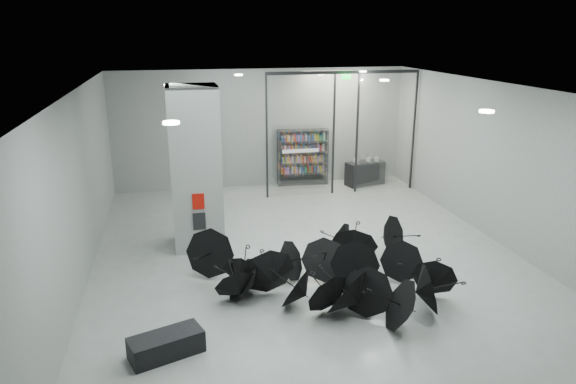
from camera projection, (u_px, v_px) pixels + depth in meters
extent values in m
plane|color=gray|center=(315.00, 268.00, 12.09)|extent=(14.00, 14.00, 0.00)
cube|color=slate|center=(318.00, 92.00, 10.91)|extent=(10.00, 14.00, 0.02)
cube|color=slate|center=(262.00, 128.00, 18.03)|extent=(10.00, 0.02, 4.00)
cube|color=slate|center=(73.00, 200.00, 10.47)|extent=(0.02, 14.00, 4.00)
cube|color=slate|center=(519.00, 172.00, 12.53)|extent=(0.02, 14.00, 4.00)
cube|color=slate|center=(195.00, 168.00, 12.85)|extent=(1.20, 1.20, 4.00)
cube|color=#A50A07|center=(198.00, 201.00, 12.46)|extent=(0.28, 0.04, 0.38)
cube|color=black|center=(199.00, 221.00, 12.61)|extent=(0.30, 0.03, 0.42)
cube|color=#0CE533|center=(346.00, 77.00, 16.40)|extent=(0.30, 0.06, 0.15)
cube|color=silver|center=(301.00, 135.00, 16.84)|extent=(2.20, 0.02, 3.95)
cube|color=silver|center=(386.00, 132.00, 17.44)|extent=(2.00, 0.02, 3.95)
cube|color=black|center=(267.00, 137.00, 16.61)|extent=(0.06, 0.06, 4.00)
cube|color=black|center=(334.00, 134.00, 17.06)|extent=(0.06, 0.06, 4.00)
cube|color=black|center=(357.00, 133.00, 17.23)|extent=(0.06, 0.06, 4.00)
cube|color=black|center=(414.00, 131.00, 17.64)|extent=(0.06, 0.06, 4.00)
cube|color=black|center=(344.00, 72.00, 16.55)|extent=(5.00, 0.08, 0.10)
cube|color=black|center=(166.00, 345.00, 8.82)|extent=(1.31, 0.90, 0.39)
cube|color=black|center=(365.00, 173.00, 18.51)|extent=(1.46, 0.87, 0.82)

